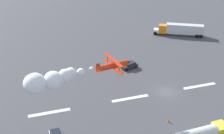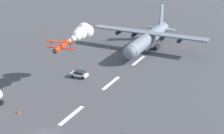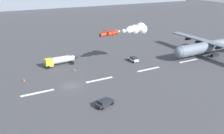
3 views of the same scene
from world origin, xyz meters
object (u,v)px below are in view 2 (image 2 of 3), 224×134
Objects in this scene: cargo_transport_plane at (147,39)px; stunt_biplane_red at (81,33)px; traffic_cone_far at (19,111)px; airport_staff_sedan at (79,74)px.

cargo_transport_plane is 27.82m from stunt_biplane_red.
cargo_transport_plane is at bearing -13.14° from stunt_biplane_red.
stunt_biplane_red reaches higher than traffic_cone_far.
cargo_transport_plane is 47.02m from traffic_cone_far.
airport_staff_sedan is (-26.02, 7.07, -2.54)m from cargo_transport_plane.
stunt_biplane_red is 10.29m from airport_staff_sedan.
stunt_biplane_red is 22.92m from traffic_cone_far.
stunt_biplane_red reaches higher than cargo_transport_plane.
airport_staff_sedan is at bearing 164.80° from cargo_transport_plane.
cargo_transport_plane is 8.28× the size of airport_staff_sedan.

